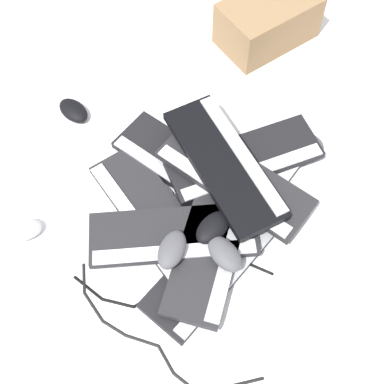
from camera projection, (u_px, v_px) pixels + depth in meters
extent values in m
plane|color=white|center=(192.00, 218.00, 1.48)|extent=(3.20, 3.20, 0.00)
cube|color=black|center=(186.00, 167.00, 1.54)|extent=(0.41, 0.43, 0.02)
cube|color=#B2B5BA|center=(173.00, 177.00, 1.51)|extent=(0.31, 0.33, 0.01)
cube|color=#232326|center=(153.00, 213.00, 1.47)|extent=(0.46, 0.35, 0.02)
cube|color=silver|center=(135.00, 221.00, 1.44)|extent=(0.38, 0.24, 0.01)
cube|color=black|center=(215.00, 262.00, 1.40)|extent=(0.42, 0.42, 0.02)
cube|color=#B2B5BA|center=(232.00, 273.00, 1.37)|extent=(0.32, 0.32, 0.01)
cube|color=black|center=(249.00, 191.00, 1.50)|extent=(0.43, 0.40, 0.02)
cube|color=silver|center=(267.00, 199.00, 1.47)|extent=(0.34, 0.30, 0.01)
cube|color=#232326|center=(211.00, 242.00, 1.39)|extent=(0.46, 0.29, 0.02)
cube|color=#B2B5BA|center=(232.00, 245.00, 1.37)|extent=(0.40, 0.18, 0.01)
cube|color=black|center=(244.00, 159.00, 1.52)|extent=(0.27, 0.46, 0.02)
cube|color=silver|center=(253.00, 172.00, 1.48)|extent=(0.16, 0.41, 0.01)
cube|color=#232326|center=(173.00, 234.00, 1.40)|extent=(0.15, 0.44, 0.02)
cube|color=silver|center=(175.00, 252.00, 1.36)|extent=(0.04, 0.42, 0.01)
cube|color=#232326|center=(235.00, 178.00, 1.45)|extent=(0.41, 0.43, 0.02)
cube|color=silver|center=(223.00, 190.00, 1.42)|extent=(0.31, 0.33, 0.01)
cube|color=black|center=(223.00, 164.00, 1.44)|extent=(0.46, 0.31, 0.02)
cube|color=#B2B5BA|center=(242.00, 153.00, 1.44)|extent=(0.40, 0.19, 0.01)
ellipsoid|color=black|center=(213.00, 227.00, 1.37)|extent=(0.12, 0.12, 0.04)
ellipsoid|color=#4C4C51|center=(172.00, 250.00, 1.34)|extent=(0.13, 0.11, 0.04)
ellipsoid|color=#4C4C51|center=(225.00, 254.00, 1.34)|extent=(0.13, 0.11, 0.04)
ellipsoid|color=#4C4C51|center=(188.00, 158.00, 1.51)|extent=(0.10, 0.13, 0.04)
ellipsoid|color=black|center=(73.00, 111.00, 1.64)|extent=(0.13, 0.12, 0.04)
ellipsoid|color=#4C4C51|center=(306.00, 142.00, 1.58)|extent=(0.12, 0.13, 0.04)
ellipsoid|color=#B7B7BC|center=(22.00, 230.00, 1.44)|extent=(0.08, 0.12, 0.04)
cylinder|color=black|center=(88.00, 288.00, 1.37)|extent=(0.07, 0.08, 0.01)
cylinder|color=black|center=(118.00, 303.00, 1.35)|extent=(0.03, 0.08, 0.01)
cylinder|color=black|center=(144.00, 300.00, 1.36)|extent=(0.03, 0.06, 0.01)
cylinder|color=black|center=(168.00, 288.00, 1.37)|extent=(0.03, 0.08, 0.01)
cylinder|color=black|center=(196.00, 274.00, 1.39)|extent=(0.05, 0.08, 0.01)
cylinder|color=black|center=(222.00, 261.00, 1.41)|extent=(0.03, 0.07, 0.01)
cylinder|color=black|center=(253.00, 265.00, 1.40)|extent=(0.06, 0.10, 0.01)
sphere|color=black|center=(75.00, 277.00, 1.39)|extent=(0.01, 0.01, 0.01)
sphere|color=black|center=(102.00, 299.00, 1.36)|extent=(0.01, 0.01, 0.01)
sphere|color=black|center=(134.00, 306.00, 1.35)|extent=(0.01, 0.01, 0.01)
sphere|color=black|center=(154.00, 294.00, 1.36)|extent=(0.01, 0.01, 0.01)
sphere|color=black|center=(183.00, 283.00, 1.38)|extent=(0.01, 0.01, 0.01)
sphere|color=black|center=(210.00, 266.00, 1.40)|extent=(0.01, 0.01, 0.01)
sphere|color=black|center=(233.00, 257.00, 1.41)|extent=(0.01, 0.01, 0.01)
sphere|color=black|center=(272.00, 273.00, 1.39)|extent=(0.01, 0.01, 0.01)
cylinder|color=black|center=(84.00, 278.00, 1.38)|extent=(0.08, 0.01, 0.01)
cylinder|color=black|center=(93.00, 306.00, 1.35)|extent=(0.08, 0.05, 0.01)
cylinder|color=black|center=(114.00, 328.00, 1.32)|extent=(0.05, 0.06, 0.01)
cylinder|color=black|center=(142.00, 340.00, 1.31)|extent=(0.04, 0.08, 0.01)
cylinder|color=black|center=(166.00, 359.00, 1.28)|extent=(0.07, 0.04, 0.01)
cylinder|color=black|center=(183.00, 381.00, 1.26)|extent=(0.05, 0.05, 0.01)
cylinder|color=black|center=(244.00, 383.00, 1.26)|extent=(0.02, 0.09, 0.01)
sphere|color=black|center=(83.00, 264.00, 1.40)|extent=(0.01, 0.01, 0.01)
sphere|color=black|center=(84.00, 292.00, 1.37)|extent=(0.01, 0.01, 0.01)
sphere|color=black|center=(103.00, 321.00, 1.33)|extent=(0.01, 0.01, 0.01)
sphere|color=black|center=(125.00, 335.00, 1.31)|extent=(0.01, 0.01, 0.01)
sphere|color=black|center=(158.00, 346.00, 1.30)|extent=(0.01, 0.01, 0.01)
sphere|color=black|center=(174.00, 373.00, 1.27)|extent=(0.01, 0.01, 0.01)
sphere|color=black|center=(263.00, 378.00, 1.26)|extent=(0.01, 0.01, 0.01)
cube|color=olive|center=(268.00, 21.00, 1.74)|extent=(0.32, 0.36, 0.16)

